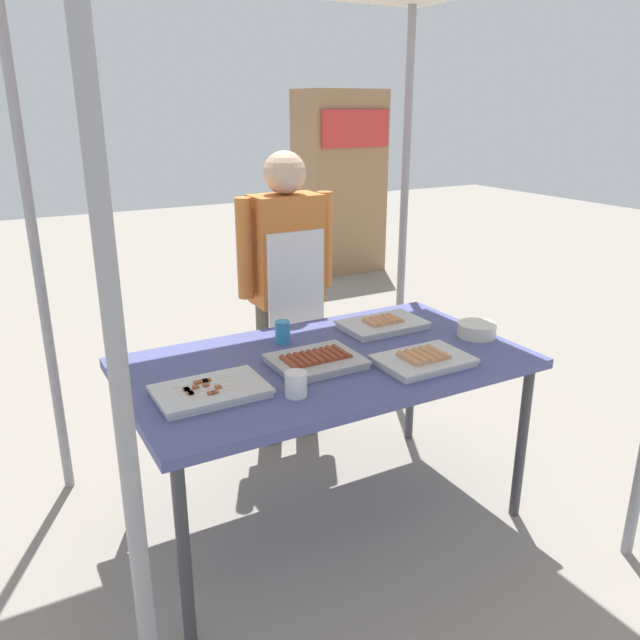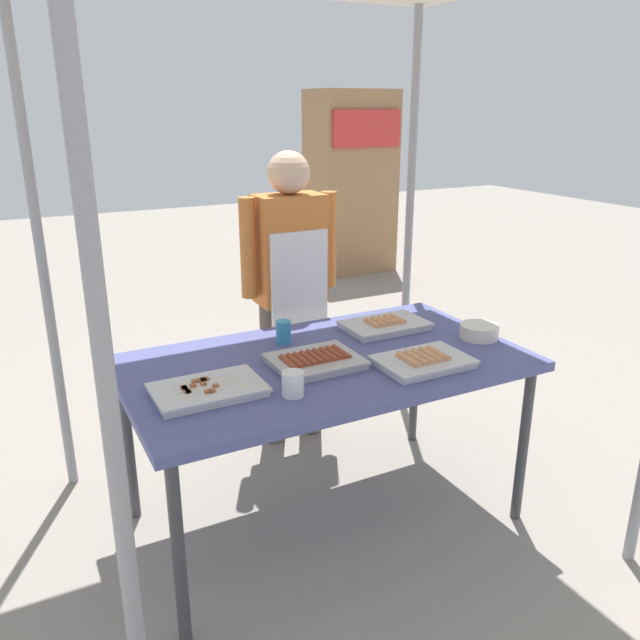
{
  "view_description": "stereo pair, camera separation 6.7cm",
  "coord_description": "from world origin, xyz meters",
  "px_view_note": "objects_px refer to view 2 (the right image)",
  "views": [
    {
      "loc": [
        -1.17,
        -2.06,
        1.72
      ],
      "look_at": [
        0.0,
        0.05,
        0.9
      ],
      "focal_mm": 35.59,
      "sensor_mm": 36.0,
      "label": 1
    },
    {
      "loc": [
        -1.11,
        -2.09,
        1.72
      ],
      "look_at": [
        0.0,
        0.05,
        0.9
      ],
      "focal_mm": 35.59,
      "sensor_mm": 36.0,
      "label": 2
    }
  ],
  "objects_px": {
    "vendor_woman": "(291,278)",
    "tray_grilled_sausages": "(315,361)",
    "stall_table": "(326,371)",
    "tray_meat_skewers": "(208,390)",
    "condiment_bowl": "(479,331)",
    "drink_cup_near_edge": "(283,332)",
    "tray_pork_links": "(385,325)",
    "tray_spring_rolls": "(423,361)",
    "neighbor_stall_left": "(350,182)",
    "drink_cup_by_wok": "(293,384)"
  },
  "relations": [
    {
      "from": "stall_table",
      "to": "drink_cup_near_edge",
      "type": "relative_size",
      "value": 16.22
    },
    {
      "from": "tray_grilled_sausages",
      "to": "tray_pork_links",
      "type": "relative_size",
      "value": 0.91
    },
    {
      "from": "stall_table",
      "to": "tray_meat_skewers",
      "type": "relative_size",
      "value": 4.13
    },
    {
      "from": "drink_cup_by_wok",
      "to": "vendor_woman",
      "type": "relative_size",
      "value": 0.06
    },
    {
      "from": "condiment_bowl",
      "to": "drink_cup_near_edge",
      "type": "height_order",
      "value": "drink_cup_near_edge"
    },
    {
      "from": "tray_spring_rolls",
      "to": "condiment_bowl",
      "type": "relative_size",
      "value": 2.14
    },
    {
      "from": "drink_cup_by_wok",
      "to": "vendor_woman",
      "type": "distance_m",
      "value": 1.08
    },
    {
      "from": "condiment_bowl",
      "to": "drink_cup_by_wok",
      "type": "distance_m",
      "value": 0.98
    },
    {
      "from": "tray_spring_rolls",
      "to": "vendor_woman",
      "type": "relative_size",
      "value": 0.24
    },
    {
      "from": "tray_grilled_sausages",
      "to": "tray_meat_skewers",
      "type": "distance_m",
      "value": 0.46
    },
    {
      "from": "tray_spring_rolls",
      "to": "drink_cup_by_wok",
      "type": "distance_m",
      "value": 0.57
    },
    {
      "from": "condiment_bowl",
      "to": "neighbor_stall_left",
      "type": "xyz_separation_m",
      "value": [
        1.61,
        3.91,
        0.16
      ]
    },
    {
      "from": "condiment_bowl",
      "to": "vendor_woman",
      "type": "bearing_deg",
      "value": 122.46
    },
    {
      "from": "tray_pork_links",
      "to": "drink_cup_by_wok",
      "type": "relative_size",
      "value": 4.24
    },
    {
      "from": "tray_meat_skewers",
      "to": "neighbor_stall_left",
      "type": "height_order",
      "value": "neighbor_stall_left"
    },
    {
      "from": "condiment_bowl",
      "to": "tray_pork_links",
      "type": "bearing_deg",
      "value": 136.17
    },
    {
      "from": "stall_table",
      "to": "condiment_bowl",
      "type": "bearing_deg",
      "value": -7.73
    },
    {
      "from": "tray_pork_links",
      "to": "condiment_bowl",
      "type": "bearing_deg",
      "value": -43.83
    },
    {
      "from": "tray_pork_links",
      "to": "neighbor_stall_left",
      "type": "xyz_separation_m",
      "value": [
        1.91,
        3.62,
        0.17
      ]
    },
    {
      "from": "tray_spring_rolls",
      "to": "drink_cup_by_wok",
      "type": "xyz_separation_m",
      "value": [
        -0.57,
        -0.01,
        0.02
      ]
    },
    {
      "from": "tray_meat_skewers",
      "to": "tray_pork_links",
      "type": "xyz_separation_m",
      "value": [
        0.93,
        0.29,
        0.0
      ]
    },
    {
      "from": "tray_grilled_sausages",
      "to": "tray_spring_rolls",
      "type": "height_order",
      "value": "tray_spring_rolls"
    },
    {
      "from": "tray_pork_links",
      "to": "tray_spring_rolls",
      "type": "bearing_deg",
      "value": -103.44
    },
    {
      "from": "tray_meat_skewers",
      "to": "neighbor_stall_left",
      "type": "xyz_separation_m",
      "value": [
        2.84,
        3.91,
        0.17
      ]
    },
    {
      "from": "tray_pork_links",
      "to": "neighbor_stall_left",
      "type": "bearing_deg",
      "value": 62.19
    },
    {
      "from": "tray_grilled_sausages",
      "to": "condiment_bowl",
      "type": "bearing_deg",
      "value": -4.02
    },
    {
      "from": "stall_table",
      "to": "tray_meat_skewers",
      "type": "distance_m",
      "value": 0.54
    },
    {
      "from": "tray_spring_rolls",
      "to": "drink_cup_near_edge",
      "type": "xyz_separation_m",
      "value": [
        -0.38,
        0.48,
        0.03
      ]
    },
    {
      "from": "tray_spring_rolls",
      "to": "drink_cup_by_wok",
      "type": "bearing_deg",
      "value": -179.19
    },
    {
      "from": "stall_table",
      "to": "drink_cup_by_wok",
      "type": "height_order",
      "value": "drink_cup_by_wok"
    },
    {
      "from": "vendor_woman",
      "to": "tray_grilled_sausages",
      "type": "bearing_deg",
      "value": 71.81
    },
    {
      "from": "tray_meat_skewers",
      "to": "drink_cup_by_wok",
      "type": "relative_size",
      "value": 4.36
    },
    {
      "from": "tray_pork_links",
      "to": "tray_spring_rolls",
      "type": "height_order",
      "value": "tray_spring_rolls"
    },
    {
      "from": "tray_meat_skewers",
      "to": "drink_cup_by_wok",
      "type": "bearing_deg",
      "value": -29.21
    },
    {
      "from": "stall_table",
      "to": "neighbor_stall_left",
      "type": "xyz_separation_m",
      "value": [
        2.32,
        3.81,
        0.24
      ]
    },
    {
      "from": "stall_table",
      "to": "tray_grilled_sausages",
      "type": "xyz_separation_m",
      "value": [
        -0.07,
        -0.04,
        0.07
      ]
    },
    {
      "from": "tray_spring_rolls",
      "to": "neighbor_stall_left",
      "type": "distance_m",
      "value": 4.53
    },
    {
      "from": "tray_meat_skewers",
      "to": "drink_cup_near_edge",
      "type": "relative_size",
      "value": 3.93
    },
    {
      "from": "tray_spring_rolls",
      "to": "condiment_bowl",
      "type": "bearing_deg",
      "value": 19.47
    },
    {
      "from": "stall_table",
      "to": "tray_grilled_sausages",
      "type": "height_order",
      "value": "tray_grilled_sausages"
    },
    {
      "from": "stall_table",
      "to": "tray_spring_rolls",
      "type": "distance_m",
      "value": 0.39
    },
    {
      "from": "tray_grilled_sausages",
      "to": "tray_spring_rolls",
      "type": "bearing_deg",
      "value": -27.88
    },
    {
      "from": "condiment_bowl",
      "to": "neighbor_stall_left",
      "type": "relative_size",
      "value": 0.09
    },
    {
      "from": "vendor_woman",
      "to": "neighbor_stall_left",
      "type": "distance_m",
      "value": 3.75
    },
    {
      "from": "condiment_bowl",
      "to": "drink_cup_by_wok",
      "type": "relative_size",
      "value": 1.89
    },
    {
      "from": "drink_cup_near_edge",
      "to": "tray_pork_links",
      "type": "bearing_deg",
      "value": -6.04
    },
    {
      "from": "tray_grilled_sausages",
      "to": "drink_cup_near_edge",
      "type": "bearing_deg",
      "value": 91.4
    },
    {
      "from": "stall_table",
      "to": "tray_spring_rolls",
      "type": "xyz_separation_m",
      "value": [
        0.31,
        -0.24,
        0.07
      ]
    },
    {
      "from": "drink_cup_by_wok",
      "to": "drink_cup_near_edge",
      "type": "bearing_deg",
      "value": 69.29
    },
    {
      "from": "stall_table",
      "to": "drink_cup_by_wok",
      "type": "xyz_separation_m",
      "value": [
        -0.26,
        -0.25,
        0.1
      ]
    }
  ]
}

